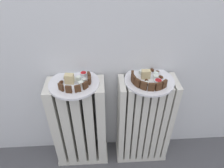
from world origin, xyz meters
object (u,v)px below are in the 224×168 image
(radiator_left, at_px, (80,125))
(plate_right, at_px, (149,81))
(jam_bowl_right, at_px, (158,82))
(fork, at_px, (77,86))
(jam_bowl_left, at_px, (84,74))
(radiator_right, at_px, (144,122))
(plate_left, at_px, (74,83))

(radiator_left, distance_m, plate_right, 0.51)
(jam_bowl_right, bearing_deg, fork, 179.58)
(plate_right, bearing_deg, jam_bowl_right, -43.24)
(jam_bowl_left, distance_m, jam_bowl_right, 0.39)
(radiator_right, relative_size, plate_left, 2.36)
(radiator_left, height_order, plate_left, plate_left)
(radiator_right, bearing_deg, plate_right, 0.00)
(radiator_right, xyz_separation_m, jam_bowl_right, (0.04, -0.03, 0.34))
(radiator_right, height_order, plate_left, plate_left)
(jam_bowl_left, xyz_separation_m, jam_bowl_right, (0.39, -0.09, -0.00))
(plate_right, bearing_deg, plate_left, 180.00)
(jam_bowl_left, relative_size, fork, 0.37)
(radiator_left, height_order, jam_bowl_left, jam_bowl_left)
(radiator_right, bearing_deg, radiator_left, 180.00)
(plate_left, relative_size, plate_right, 1.00)
(radiator_left, relative_size, fork, 6.29)
(fork, bearing_deg, plate_right, 4.78)
(radiator_left, bearing_deg, fork, -62.96)
(plate_left, xyz_separation_m, plate_right, (0.40, 0.00, 0.00))
(jam_bowl_left, xyz_separation_m, fork, (-0.03, -0.08, -0.01))
(plate_left, xyz_separation_m, fork, (0.02, -0.03, 0.01))
(radiator_left, xyz_separation_m, jam_bowl_left, (0.05, 0.05, 0.34))
(plate_right, distance_m, jam_bowl_left, 0.35)
(plate_right, xyz_separation_m, jam_bowl_left, (-0.35, 0.05, 0.02))
(plate_right, height_order, jam_bowl_left, jam_bowl_left)
(radiator_left, bearing_deg, plate_right, -0.00)
(plate_left, height_order, plate_right, same)
(radiator_left, distance_m, plate_left, 0.32)
(radiator_left, bearing_deg, jam_bowl_right, -4.60)
(fork, bearing_deg, radiator_right, 4.78)
(jam_bowl_left, bearing_deg, fork, -110.62)
(jam_bowl_right, xyz_separation_m, fork, (-0.42, 0.00, -0.01))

